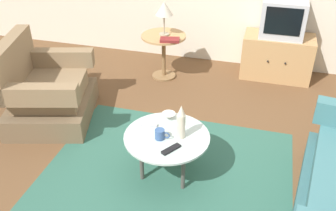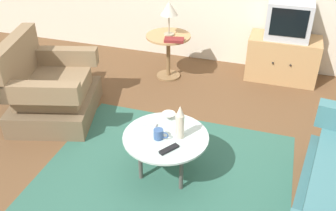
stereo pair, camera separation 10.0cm
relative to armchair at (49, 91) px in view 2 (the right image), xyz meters
name	(u,v)px [view 2 (the right image)]	position (x,y,z in m)	size (l,w,h in m)	color
ground_plane	(176,177)	(1.58, -0.55, -0.30)	(16.00, 16.00, 0.00)	brown
area_rug	(166,173)	(1.48, -0.53, -0.30)	(2.15, 1.80, 0.00)	#2D5B4C
armchair	(49,91)	(0.00, 0.00, 0.00)	(1.04, 1.14, 0.88)	brown
coffee_table	(165,140)	(1.48, -0.53, 0.08)	(0.72, 0.72, 0.41)	#B2C6C1
side_table	(168,47)	(0.93, 1.26, 0.12)	(0.55, 0.55, 0.57)	tan
tv_stand	(282,58)	(2.32, 1.66, -0.02)	(0.86, 0.48, 0.55)	tan
television	(289,20)	(2.32, 1.66, 0.48)	(0.52, 0.40, 0.45)	#B7B7BC
table_lamp	(169,10)	(0.94, 1.26, 0.59)	(0.21, 0.21, 0.41)	#9E937A
vase	(180,122)	(1.59, -0.51, 0.26)	(0.07, 0.07, 0.30)	beige
mug	(159,134)	(1.44, -0.58, 0.16)	(0.13, 0.08, 0.09)	#335184
bowl	(169,116)	(1.43, -0.27, 0.14)	(0.12, 0.12, 0.05)	silver
tv_remote_dark	(169,149)	(1.56, -0.70, 0.12)	(0.13, 0.17, 0.02)	black
tv_remote_silver	(149,124)	(1.29, -0.43, 0.12)	(0.15, 0.06, 0.02)	#B2B2B7
book	(174,40)	(1.06, 1.09, 0.29)	(0.25, 0.18, 0.03)	maroon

